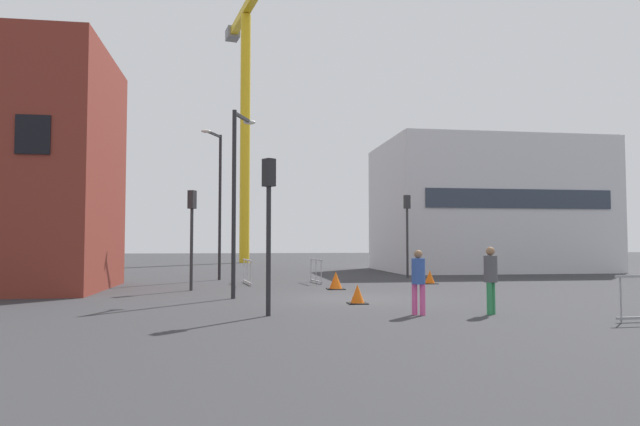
{
  "coord_description": "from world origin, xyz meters",
  "views": [
    {
      "loc": [
        -3.74,
        -18.57,
        1.83
      ],
      "look_at": [
        0.0,
        6.5,
        3.12
      ],
      "focal_mm": 32.35,
      "sensor_mm": 36.0,
      "label": 1
    }
  ],
  "objects_px": {
    "traffic_cone_striped": "(430,277)",
    "streetlamp_short": "(236,186)",
    "streetlamp_tall": "(218,193)",
    "traffic_light_verge": "(407,223)",
    "traffic_light_near": "(192,223)",
    "traffic_cone_orange": "(357,295)",
    "traffic_cone_by_barrier": "(336,281)",
    "pedestrian_waiting": "(418,277)",
    "construction_crane": "(247,85)",
    "traffic_light_island": "(269,210)",
    "pedestrian_walking": "(491,275)"
  },
  "relations": [
    {
      "from": "traffic_light_verge",
      "to": "traffic_cone_orange",
      "type": "bearing_deg",
      "value": -113.67
    },
    {
      "from": "streetlamp_short",
      "to": "traffic_light_verge",
      "type": "relative_size",
      "value": 1.45
    },
    {
      "from": "streetlamp_short",
      "to": "traffic_cone_striped",
      "type": "distance_m",
      "value": 10.57
    },
    {
      "from": "streetlamp_short",
      "to": "traffic_cone_orange",
      "type": "xyz_separation_m",
      "value": [
        3.59,
        -2.33,
        -3.44
      ]
    },
    {
      "from": "pedestrian_waiting",
      "to": "traffic_light_near",
      "type": "bearing_deg",
      "value": 126.41
    },
    {
      "from": "streetlamp_tall",
      "to": "traffic_cone_by_barrier",
      "type": "xyz_separation_m",
      "value": [
        4.73,
        -6.13,
        -3.9
      ]
    },
    {
      "from": "streetlamp_tall",
      "to": "traffic_cone_orange",
      "type": "height_order",
      "value": "streetlamp_tall"
    },
    {
      "from": "construction_crane",
      "to": "traffic_light_near",
      "type": "relative_size",
      "value": 6.2
    },
    {
      "from": "traffic_light_island",
      "to": "traffic_light_verge",
      "type": "height_order",
      "value": "traffic_light_verge"
    },
    {
      "from": "traffic_cone_striped",
      "to": "traffic_cone_by_barrier",
      "type": "bearing_deg",
      "value": -153.46
    },
    {
      "from": "construction_crane",
      "to": "traffic_cone_by_barrier",
      "type": "xyz_separation_m",
      "value": [
        2.9,
        -29.45,
        -15.67
      ]
    },
    {
      "from": "streetlamp_short",
      "to": "traffic_light_verge",
      "type": "height_order",
      "value": "streetlamp_short"
    },
    {
      "from": "streetlamp_tall",
      "to": "traffic_cone_striped",
      "type": "xyz_separation_m",
      "value": [
        9.35,
        -3.82,
        -3.94
      ]
    },
    {
      "from": "traffic_light_verge",
      "to": "traffic_cone_orange",
      "type": "relative_size",
      "value": 7.41
    },
    {
      "from": "construction_crane",
      "to": "pedestrian_walking",
      "type": "relative_size",
      "value": 13.8
    },
    {
      "from": "streetlamp_short",
      "to": "traffic_light_verge",
      "type": "bearing_deg",
      "value": 47.4
    },
    {
      "from": "traffic_light_island",
      "to": "traffic_light_near",
      "type": "height_order",
      "value": "traffic_light_island"
    },
    {
      "from": "streetlamp_tall",
      "to": "pedestrian_waiting",
      "type": "xyz_separation_m",
      "value": [
        5.4,
        -14.28,
        -3.27
      ]
    },
    {
      "from": "pedestrian_waiting",
      "to": "pedestrian_walking",
      "type": "bearing_deg",
      "value": -4.71
    },
    {
      "from": "construction_crane",
      "to": "traffic_cone_by_barrier",
      "type": "bearing_deg",
      "value": -84.37
    },
    {
      "from": "traffic_cone_striped",
      "to": "streetlamp_short",
      "type": "bearing_deg",
      "value": -148.16
    },
    {
      "from": "traffic_cone_orange",
      "to": "traffic_light_island",
      "type": "bearing_deg",
      "value": -138.75
    },
    {
      "from": "traffic_light_island",
      "to": "pedestrian_waiting",
      "type": "distance_m",
      "value": 4.14
    },
    {
      "from": "traffic_light_island",
      "to": "traffic_cone_striped",
      "type": "bearing_deg",
      "value": 52.55
    },
    {
      "from": "streetlamp_tall",
      "to": "traffic_cone_striped",
      "type": "bearing_deg",
      "value": -22.22
    },
    {
      "from": "construction_crane",
      "to": "streetlamp_short",
      "type": "distance_m",
      "value": 34.68
    },
    {
      "from": "traffic_light_island",
      "to": "traffic_light_verge",
      "type": "distance_m",
      "value": 16.46
    },
    {
      "from": "streetlamp_tall",
      "to": "traffic_light_near",
      "type": "xyz_separation_m",
      "value": [
        -0.81,
        -5.87,
        -1.65
      ]
    },
    {
      "from": "streetlamp_short",
      "to": "traffic_light_near",
      "type": "bearing_deg",
      "value": 117.3
    },
    {
      "from": "traffic_light_near",
      "to": "traffic_cone_orange",
      "type": "xyz_separation_m",
      "value": [
        5.25,
        -5.56,
        -2.31
      ]
    },
    {
      "from": "streetlamp_short",
      "to": "traffic_cone_by_barrier",
      "type": "xyz_separation_m",
      "value": [
        3.87,
        2.96,
        -3.38
      ]
    },
    {
      "from": "traffic_light_island",
      "to": "traffic_light_near",
      "type": "relative_size",
      "value": 1.03
    },
    {
      "from": "streetlamp_short",
      "to": "traffic_cone_orange",
      "type": "relative_size",
      "value": 10.73
    },
    {
      "from": "streetlamp_short",
      "to": "traffic_light_verge",
      "type": "xyz_separation_m",
      "value": [
        8.81,
        9.58,
        -0.85
      ]
    },
    {
      "from": "traffic_light_near",
      "to": "traffic_cone_orange",
      "type": "relative_size",
      "value": 6.6
    },
    {
      "from": "traffic_cone_by_barrier",
      "to": "traffic_cone_orange",
      "type": "xyz_separation_m",
      "value": [
        -0.28,
        -5.3,
        -0.05
      ]
    },
    {
      "from": "traffic_cone_by_barrier",
      "to": "traffic_cone_orange",
      "type": "height_order",
      "value": "traffic_cone_by_barrier"
    },
    {
      "from": "traffic_cone_striped",
      "to": "traffic_light_near",
      "type": "bearing_deg",
      "value": -168.6
    },
    {
      "from": "streetlamp_short",
      "to": "traffic_light_near",
      "type": "distance_m",
      "value": 3.8
    },
    {
      "from": "traffic_cone_striped",
      "to": "traffic_cone_by_barrier",
      "type": "height_order",
      "value": "traffic_cone_by_barrier"
    },
    {
      "from": "construction_crane",
      "to": "streetlamp_short",
      "type": "xyz_separation_m",
      "value": [
        -0.97,
        -32.42,
        -12.29
      ]
    },
    {
      "from": "traffic_light_island",
      "to": "pedestrian_waiting",
      "type": "relative_size",
      "value": 2.4
    },
    {
      "from": "streetlamp_tall",
      "to": "streetlamp_short",
      "type": "relative_size",
      "value": 1.15
    },
    {
      "from": "traffic_light_island",
      "to": "traffic_cone_by_barrier",
      "type": "distance_m",
      "value": 8.66
    },
    {
      "from": "traffic_light_near",
      "to": "construction_crane",
      "type": "bearing_deg",
      "value": 84.85
    },
    {
      "from": "traffic_light_verge",
      "to": "traffic_cone_striped",
      "type": "relative_size",
      "value": 7.06
    },
    {
      "from": "construction_crane",
      "to": "traffic_light_verge",
      "type": "distance_m",
      "value": 27.49
    },
    {
      "from": "construction_crane",
      "to": "pedestrian_walking",
      "type": "distance_m",
      "value": 40.99
    },
    {
      "from": "streetlamp_tall",
      "to": "traffic_cone_orange",
      "type": "relative_size",
      "value": 12.32
    },
    {
      "from": "pedestrian_waiting",
      "to": "traffic_cone_orange",
      "type": "distance_m",
      "value": 3.09
    }
  ]
}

